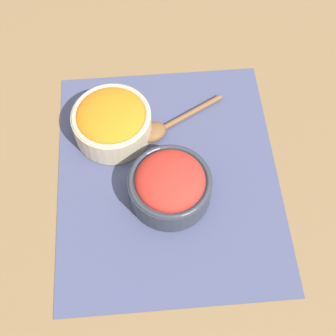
{
  "coord_description": "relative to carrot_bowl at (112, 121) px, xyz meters",
  "views": [
    {
      "loc": [
        -0.47,
        0.04,
        0.87
      ],
      "look_at": [
        0.0,
        0.0,
        0.03
      ],
      "focal_mm": 50.0,
      "sensor_mm": 36.0,
      "label": 1
    }
  ],
  "objects": [
    {
      "name": "ground_plane",
      "position": [
        -0.12,
        -0.11,
        -0.05
      ],
      "size": [
        3.0,
        3.0,
        0.0
      ],
      "primitive_type": "plane",
      "color": "olive"
    },
    {
      "name": "tomato_bowl",
      "position": [
        -0.16,
        -0.12,
        0.0
      ],
      "size": [
        0.17,
        0.17,
        0.09
      ],
      "color": "#333842",
      "rests_on": "placemat"
    },
    {
      "name": "carrot_bowl",
      "position": [
        0.0,
        0.0,
        0.0
      ],
      "size": [
        0.17,
        0.17,
        0.08
      ],
      "color": "beige",
      "rests_on": "placemat"
    },
    {
      "name": "placemat",
      "position": [
        -0.12,
        -0.11,
        -0.05
      ],
      "size": [
        0.56,
        0.46,
        0.0
      ],
      "color": "#474C70",
      "rests_on": "ground_plane"
    },
    {
      "name": "wooden_spoon",
      "position": [
        -0.01,
        -0.11,
        -0.03
      ],
      "size": [
        0.13,
        0.21,
        0.03
      ],
      "color": "brown",
      "rests_on": "placemat"
    }
  ]
}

